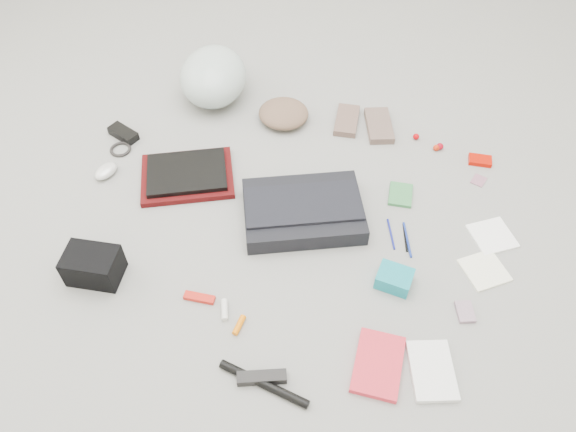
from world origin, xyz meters
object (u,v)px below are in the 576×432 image
(accordion_wallet, at_px, (394,279))
(laptop, at_px, (187,172))
(camera_bag, at_px, (93,266))
(bike_helmet, at_px, (213,76))
(book_red, at_px, (378,364))
(messenger_bag, at_px, (303,211))

(accordion_wallet, bearing_deg, laptop, 169.85)
(laptop, height_order, camera_bag, camera_bag)
(bike_helmet, distance_m, book_red, 1.38)
(bike_helmet, bearing_deg, laptop, -94.86)
(book_red, bearing_deg, messenger_bag, 125.22)
(bike_helmet, distance_m, camera_bag, 0.99)
(messenger_bag, relative_size, book_red, 2.03)
(camera_bag, bearing_deg, messenger_bag, 29.57)
(messenger_bag, bearing_deg, bike_helmet, 112.38)
(camera_bag, height_order, book_red, camera_bag)
(messenger_bag, height_order, bike_helmet, bike_helmet)
(messenger_bag, bearing_deg, accordion_wallet, -49.83)
(messenger_bag, xyz_separation_m, laptop, (-0.47, 0.06, -0.00))
(laptop, distance_m, bike_helmet, 0.50)
(camera_bag, relative_size, accordion_wallet, 1.54)
(messenger_bag, relative_size, laptop, 1.41)
(laptop, bearing_deg, camera_bag, -127.28)
(bike_helmet, xyz_separation_m, camera_bag, (-0.04, -0.98, -0.05))
(messenger_bag, xyz_separation_m, accordion_wallet, (0.36, -0.19, -0.01))
(messenger_bag, height_order, accordion_wallet, messenger_bag)
(camera_bag, bearing_deg, accordion_wallet, 7.78)
(bike_helmet, distance_m, accordion_wallet, 1.17)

